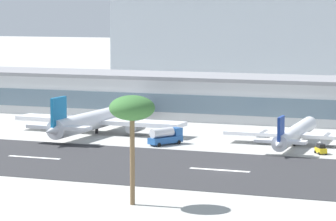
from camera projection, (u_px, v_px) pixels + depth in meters
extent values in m
plane|color=#A8A8A3|center=(224.00, 171.00, 168.31)|extent=(1400.00, 1400.00, 0.00)
cube|color=#2D2D30|center=(224.00, 170.00, 168.46)|extent=(800.00, 39.71, 0.08)
cube|color=white|center=(34.00, 157.00, 182.97)|extent=(12.00, 1.20, 0.01)
cube|color=white|center=(220.00, 170.00, 168.75)|extent=(12.00, 1.20, 0.01)
cube|color=#B7BABC|center=(239.00, 99.00, 246.26)|extent=(199.58, 22.72, 11.13)
cube|color=slate|center=(227.00, 106.00, 235.64)|extent=(193.60, 0.30, 5.01)
cube|color=gray|center=(239.00, 78.00, 245.56)|extent=(201.58, 22.94, 1.00)
cube|color=#A8B2BC|center=(258.00, 35.00, 369.28)|extent=(123.10, 28.49, 39.27)
cylinder|color=silver|center=(101.00, 119.00, 219.75)|extent=(5.99, 45.83, 4.57)
sphere|color=silver|center=(139.00, 109.00, 240.72)|extent=(4.34, 4.34, 4.34)
cone|color=silver|center=(55.00, 130.00, 198.79)|extent=(4.37, 8.35, 4.11)
cube|color=silver|center=(99.00, 121.00, 218.97)|extent=(44.65, 8.24, 1.01)
cylinder|color=gray|center=(136.00, 126.00, 215.25)|extent=(3.17, 6.49, 2.97)
cylinder|color=gray|center=(64.00, 122.00, 222.88)|extent=(3.17, 6.49, 2.97)
cube|color=silver|center=(59.00, 127.00, 200.42)|extent=(15.23, 4.24, 0.80)
cube|color=#1975B2|center=(59.00, 113.00, 200.05)|extent=(0.92, 6.19, 7.31)
cylinder|color=black|center=(97.00, 131.00, 217.99)|extent=(0.82, 0.82, 1.26)
cylinder|color=white|center=(296.00, 133.00, 200.36)|extent=(4.37, 35.09, 3.50)
sphere|color=white|center=(310.00, 123.00, 216.77)|extent=(3.33, 3.33, 3.33)
cone|color=white|center=(279.00, 144.00, 183.95)|extent=(3.31, 6.38, 3.15)
cube|color=white|center=(295.00, 135.00, 199.74)|extent=(32.50, 6.05, 0.77)
cylinder|color=gray|center=(327.00, 139.00, 197.41)|extent=(2.40, 4.96, 2.28)
cylinder|color=gray|center=(264.00, 136.00, 202.21)|extent=(2.40, 4.96, 2.28)
cube|color=white|center=(281.00, 141.00, 185.22)|extent=(11.08, 3.16, 0.62)
cube|color=navy|center=(281.00, 130.00, 184.94)|extent=(0.68, 4.74, 5.60)
cylinder|color=black|center=(294.00, 144.00, 198.97)|extent=(0.63, 0.63, 0.96)
cube|color=gold|center=(321.00, 150.00, 187.76)|extent=(3.09, 3.55, 1.00)
cube|color=black|center=(321.00, 146.00, 187.65)|extent=(2.12, 2.31, 0.90)
cylinder|color=black|center=(319.00, 153.00, 186.56)|extent=(0.56, 0.66, 0.60)
cylinder|color=black|center=(326.00, 153.00, 186.90)|extent=(0.56, 0.66, 0.60)
cylinder|color=black|center=(315.00, 152.00, 188.73)|extent=(0.56, 0.66, 0.60)
cylinder|color=black|center=(322.00, 152.00, 189.08)|extent=(0.56, 0.66, 0.60)
cube|color=#23569E|center=(165.00, 140.00, 200.27)|extent=(6.32, 8.72, 1.40)
cylinder|color=silver|center=(162.00, 133.00, 199.40)|extent=(4.59, 6.09, 2.10)
cube|color=#23569E|center=(176.00, 132.00, 202.18)|extent=(3.07, 2.93, 1.80)
cylinder|color=black|center=(179.00, 142.00, 201.31)|extent=(0.67, 0.93, 0.90)
cylinder|color=black|center=(171.00, 141.00, 203.26)|extent=(0.67, 0.93, 0.90)
cylinder|color=black|center=(159.00, 145.00, 197.43)|extent=(0.67, 0.93, 0.90)
cylinder|color=black|center=(152.00, 143.00, 199.39)|extent=(0.67, 0.93, 0.90)
cylinder|color=brown|center=(132.00, 157.00, 138.42)|extent=(0.77, 0.77, 15.40)
ellipsoid|color=#386B33|center=(132.00, 108.00, 137.54)|extent=(7.21, 7.21, 3.97)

